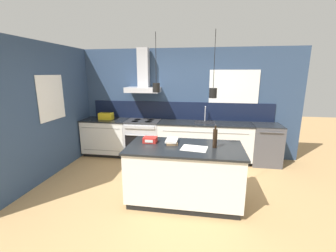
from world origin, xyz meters
The scene contains 13 objects.
ground_plane centered at (0.00, 0.00, 0.00)m, with size 16.00×16.00×0.00m, color tan.
wall_back centered at (-0.05, 2.00, 1.35)m, with size 5.60×2.29×2.60m.
wall_left centered at (-2.43, 0.70, 1.30)m, with size 0.08×3.80×2.60m.
counter_run_left centered at (-1.82, 1.69, 0.46)m, with size 1.11×0.64×0.91m.
counter_run_sink centered at (0.61, 1.69, 0.46)m, with size 2.15×0.64×1.27m.
oven_range centered at (-0.86, 1.69, 0.46)m, with size 0.82×0.66×0.91m.
dishwasher centered at (1.99, 1.69, 0.46)m, with size 0.62×0.65×0.91m.
kitchen_island centered at (0.31, -0.12, 0.46)m, with size 1.80×0.94×0.91m.
bottle_on_island centered at (0.76, -0.09, 1.06)m, with size 0.07×0.07×0.35m.
book_stack centered at (0.08, 0.03, 0.94)m, with size 0.23×0.31×0.06m.
red_supply_box centered at (-0.28, 0.01, 0.95)m, with size 0.22×0.18×0.09m.
paper_pile centered at (0.46, -0.19, 0.91)m, with size 0.42×0.34×0.01m.
yellow_toolbox centered at (-1.80, 1.69, 0.99)m, with size 0.34×0.18×0.19m.
Camera 1 is at (0.58, -3.44, 2.02)m, focal length 24.00 mm.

